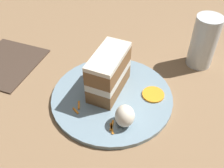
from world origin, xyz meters
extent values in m
plane|color=#4C4742|center=(0.00, 0.00, 0.00)|extent=(6.00, 6.00, 0.00)
cube|color=#846647|center=(0.00, 0.00, 0.01)|extent=(1.32, 1.07, 0.03)
cylinder|color=gray|center=(-0.04, -0.05, 0.04)|extent=(0.28, 0.28, 0.01)
cube|color=brown|center=(-0.02, -0.05, 0.06)|extent=(0.13, 0.10, 0.04)
cube|color=silver|center=(-0.02, -0.05, 0.09)|extent=(0.13, 0.10, 0.02)
cube|color=brown|center=(-0.02, -0.05, 0.11)|extent=(0.13, 0.10, 0.04)
cube|color=silver|center=(-0.02, -0.05, 0.14)|extent=(0.13, 0.10, 0.01)
ellipsoid|color=silver|center=(-0.12, -0.08, 0.06)|extent=(0.04, 0.04, 0.05)
cylinder|color=orange|center=(-0.04, -0.15, 0.04)|extent=(0.05, 0.05, 0.00)
cube|color=orange|center=(-0.14, -0.06, 0.04)|extent=(0.03, 0.01, 0.00)
cube|color=orange|center=(-0.13, -0.06, 0.04)|extent=(0.03, 0.01, 0.00)
cube|color=orange|center=(0.05, 0.00, 0.04)|extent=(0.01, 0.02, 0.00)
cube|color=orange|center=(-0.09, 0.02, 0.04)|extent=(0.02, 0.02, 0.00)
cube|color=orange|center=(-0.08, 0.02, 0.04)|extent=(0.02, 0.01, 0.00)
cylinder|color=silver|center=(0.09, -0.28, 0.10)|extent=(0.06, 0.06, 0.14)
cylinder|color=silver|center=(0.09, -0.28, 0.05)|extent=(0.06, 0.06, 0.05)
cube|color=#423328|center=(0.07, 0.23, 0.03)|extent=(0.23, 0.21, 0.00)
camera|label=1|loc=(-0.46, -0.07, 0.47)|focal=42.00mm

